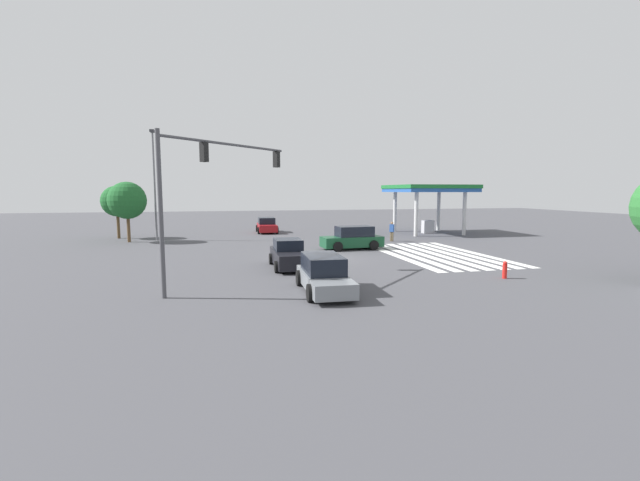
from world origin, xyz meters
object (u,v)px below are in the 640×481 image
at_px(traffic_signal_mast, 206,178).
at_px(car_3, 267,226).
at_px(street_light_pole_a, 154,176).
at_px(tree_corner_a, 127,201).
at_px(car_0, 289,255).
at_px(tree_corner_b, 117,201).
at_px(car_2, 324,275).
at_px(pedestrian, 392,230).
at_px(car_1, 353,238).
at_px(fire_hydrant, 505,270).

relative_size(traffic_signal_mast, car_3, 1.54).
height_order(street_light_pole_a, tree_corner_a, street_light_pole_a).
height_order(car_0, street_light_pole_a, street_light_pole_a).
bearing_deg(tree_corner_a, tree_corner_b, 24.78).
height_order(traffic_signal_mast, car_2, traffic_signal_mast).
bearing_deg(tree_corner_b, traffic_signal_mast, -159.07).
height_order(car_2, pedestrian, pedestrian).
xyz_separation_m(street_light_pole_a, tree_corner_b, (2.38, 3.57, -2.18)).
height_order(car_3, street_light_pole_a, street_light_pole_a).
bearing_deg(car_3, pedestrian, 44.58).
bearing_deg(car_1, pedestrian, -143.64).
relative_size(car_1, car_2, 0.96).
xyz_separation_m(traffic_signal_mast, car_2, (-2.06, -4.80, -4.12)).
relative_size(car_1, street_light_pole_a, 0.49).
height_order(car_2, tree_corner_b, tree_corner_b).
bearing_deg(tree_corner_b, car_2, -151.24).
bearing_deg(car_0, car_2, 5.63).
bearing_deg(pedestrian, car_2, 15.02).
bearing_deg(tree_corner_a, car_3, -64.97).
bearing_deg(tree_corner_a, car_0, -142.95).
distance_m(traffic_signal_mast, car_2, 6.65).
distance_m(traffic_signal_mast, car_0, 7.17).
xyz_separation_m(car_0, street_light_pole_a, (15.67, 9.12, 4.82)).
height_order(street_light_pole_a, tree_corner_b, street_light_pole_a).
xyz_separation_m(car_2, tree_corner_a, (20.93, 11.76, 2.75)).
bearing_deg(car_0, street_light_pole_a, -149.41).
distance_m(car_2, tree_corner_a, 24.16).
distance_m(car_0, car_2, 6.11).
xyz_separation_m(car_3, pedestrian, (-10.10, -9.57, 0.21)).
relative_size(car_1, pedestrian, 2.75).
bearing_deg(car_1, tree_corner_b, -36.13).
xyz_separation_m(car_0, pedestrian, (10.42, -10.51, 0.22)).
bearing_deg(car_0, tree_corner_b, -144.51).
xyz_separation_m(car_0, tree_corner_a, (14.85, 11.21, 2.77)).
relative_size(car_0, tree_corner_a, 0.88).
bearing_deg(tree_corner_b, tree_corner_a, -155.22).
xyz_separation_m(car_0, car_2, (-6.08, -0.56, 0.02)).
relative_size(car_2, street_light_pole_a, 0.51).
distance_m(car_1, car_3, 14.91).
bearing_deg(car_1, street_light_pole_a, -35.77).
distance_m(pedestrian, street_light_pole_a, 20.83).
bearing_deg(fire_hydrant, car_2, 94.01).
bearing_deg(traffic_signal_mast, pedestrian, -0.61).
height_order(car_1, tree_corner_b, tree_corner_b).
relative_size(street_light_pole_a, tree_corner_a, 1.87).
bearing_deg(fire_hydrant, car_0, 61.13).
bearing_deg(car_1, car_3, -74.98).
bearing_deg(tree_corner_b, car_0, -144.90).
distance_m(car_1, car_2, 13.52).
bearing_deg(car_3, car_0, -1.50).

